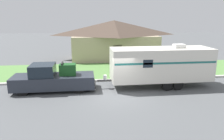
{
  "coord_description": "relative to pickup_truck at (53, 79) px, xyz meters",
  "views": [
    {
      "loc": [
        -2.12,
        -13.72,
        5.27
      ],
      "look_at": [
        -0.17,
        1.89,
        1.4
      ],
      "focal_mm": 35.0,
      "sensor_mm": 36.0,
      "label": 1
    }
  ],
  "objects": [
    {
      "name": "travel_trailer",
      "position": [
        8.07,
        -0.0,
        0.9
      ],
      "size": [
        8.63,
        2.43,
        3.25
      ],
      "color": "black",
      "rests_on": "ground_plane"
    },
    {
      "name": "lawn_strip",
      "position": [
        4.5,
        5.51,
        -0.85
      ],
      "size": [
        80.0,
        7.0,
        0.03
      ],
      "color": "#568442",
      "rests_on": "ground_plane"
    },
    {
      "name": "house_across_street",
      "position": [
        6.1,
        12.1,
        1.63
      ],
      "size": [
        11.3,
        6.49,
        4.8
      ],
      "color": "tan",
      "rests_on": "ground_plane"
    },
    {
      "name": "mailbox",
      "position": [
        7.94,
        2.66,
        0.08
      ],
      "size": [
        0.48,
        0.2,
        1.22
      ],
      "color": "brown",
      "rests_on": "ground_plane"
    },
    {
      "name": "curb_strip",
      "position": [
        4.5,
        1.86,
        -0.79
      ],
      "size": [
        80.0,
        0.3,
        0.14
      ],
      "color": "beige",
      "rests_on": "ground_plane"
    },
    {
      "name": "pickup_truck",
      "position": [
        0.0,
        0.0,
        0.0
      ],
      "size": [
        5.93,
        2.04,
        2.06
      ],
      "color": "black",
      "rests_on": "ground_plane"
    },
    {
      "name": "ground_plane",
      "position": [
        4.5,
        -1.89,
        -0.86
      ],
      "size": [
        120.0,
        120.0,
        0.0
      ],
      "primitive_type": "plane",
      "color": "#515456"
    }
  ]
}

